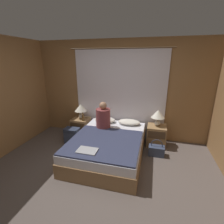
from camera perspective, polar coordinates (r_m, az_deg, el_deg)
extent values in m
plane|color=#564C47|center=(3.12, -5.50, -22.44)|extent=(16.00, 16.00, 0.00)
cube|color=olive|center=(4.25, 2.79, 7.58)|extent=(4.54, 0.06, 2.50)
cube|color=silver|center=(4.21, 2.58, 5.79)|extent=(2.33, 0.02, 2.25)
cylinder|color=brown|center=(4.13, 2.82, 21.55)|extent=(2.53, 0.02, 0.02)
cube|color=olive|center=(3.64, -1.21, -12.98)|extent=(1.44, 1.96, 0.29)
cube|color=silver|center=(3.53, -1.24, -9.75)|extent=(1.40, 1.92, 0.17)
cube|color=#937047|center=(4.54, -10.84, -5.28)|extent=(0.44, 0.41, 0.50)
cube|color=#4C3823|center=(4.32, -12.13, -4.87)|extent=(0.39, 0.02, 0.18)
cube|color=#937047|center=(4.13, 15.26, -8.00)|extent=(0.44, 0.41, 0.50)
cube|color=#4C3823|center=(3.89, 15.38, -7.75)|extent=(0.39, 0.02, 0.18)
ellipsoid|color=silver|center=(4.46, -10.80, -1.40)|extent=(0.15, 0.15, 0.12)
cylinder|color=#B2A893|center=(4.43, -10.88, -0.17)|extent=(0.02, 0.02, 0.08)
cone|color=silver|center=(4.39, -10.98, 1.50)|extent=(0.31, 0.31, 0.19)
ellipsoid|color=silver|center=(4.06, 15.62, -3.78)|extent=(0.15, 0.15, 0.12)
cylinder|color=#B2A893|center=(4.02, 15.74, -2.45)|extent=(0.02, 0.02, 0.08)
cone|color=silver|center=(3.98, 15.90, -0.62)|extent=(0.31, 0.31, 0.19)
ellipsoid|color=silver|center=(4.22, -2.51, -2.75)|extent=(0.55, 0.33, 0.12)
ellipsoid|color=silver|center=(4.09, 6.03, -3.54)|extent=(0.55, 0.33, 0.12)
cube|color=#2D334C|center=(3.24, -2.68, -10.47)|extent=(1.38, 1.32, 0.03)
cylinder|color=brown|center=(3.82, -3.12, -2.32)|extent=(0.34, 0.34, 0.46)
sphere|color=#A87A5B|center=(3.72, -3.20, 2.29)|extent=(0.17, 0.17, 0.17)
cylinder|color=#513819|center=(4.27, -10.13, -1.95)|extent=(0.06, 0.06, 0.16)
cylinder|color=#513819|center=(4.24, -10.21, -0.56)|extent=(0.02, 0.02, 0.06)
cube|color=#9EA0A5|center=(2.95, -8.71, -13.24)|extent=(0.35, 0.24, 0.02)
cube|color=#333D56|center=(4.20, -13.83, -8.13)|extent=(0.36, 0.21, 0.41)
cube|color=#283045|center=(4.12, -14.14, -6.19)|extent=(0.32, 0.22, 0.08)
cube|color=#333D56|center=(3.79, 15.32, -12.99)|extent=(0.34, 0.20, 0.21)
torus|color=#2B3449|center=(3.72, 15.51, -11.04)|extent=(0.25, 0.02, 0.25)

